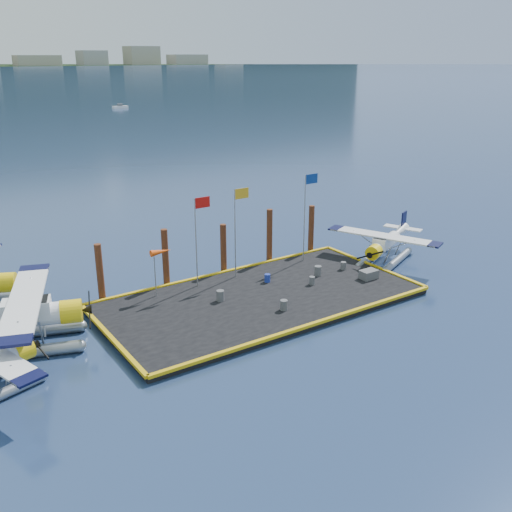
{
  "coord_description": "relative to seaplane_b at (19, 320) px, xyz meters",
  "views": [
    {
      "loc": [
        -18.96,
        -27.68,
        14.98
      ],
      "look_at": [
        1.0,
        2.0,
        2.35
      ],
      "focal_mm": 40.0,
      "sensor_mm": 36.0,
      "label": 1
    }
  ],
  "objects": [
    {
      "name": "dock",
      "position": [
        14.1,
        -2.18,
        -1.46
      ],
      "size": [
        20.0,
        10.0,
        0.4
      ],
      "primitive_type": "cube",
      "color": "black",
      "rests_on": "ground"
    },
    {
      "name": "drum_1",
      "position": [
        18.12,
        -2.46,
        -0.98
      ],
      "size": [
        0.39,
        0.39,
        0.55
      ],
      "primitive_type": "cylinder",
      "color": "#4F4F53",
      "rests_on": "dock"
    },
    {
      "name": "drum_5",
      "position": [
        15.88,
        -0.41,
        -0.98
      ],
      "size": [
        0.4,
        0.4,
        0.56
      ],
      "primitive_type": "cylinder",
      "color": "navy",
      "rests_on": "dock"
    },
    {
      "name": "piling_2",
      "position": [
        14.6,
        3.22,
        0.24
      ],
      "size": [
        0.44,
        0.44,
        3.8
      ],
      "primitive_type": "cylinder",
      "color": "#402112",
      "rests_on": "ground"
    },
    {
      "name": "seaplane_d",
      "position": [
        26.02,
        -1.34,
        -0.33
      ],
      "size": [
        7.93,
        8.33,
        3.05
      ],
      "rotation": [
        0.0,
        0.0,
        1.99
      ],
      "color": "gray",
      "rests_on": "ground"
    },
    {
      "name": "drum_2",
      "position": [
        19.52,
        -1.38,
        -0.92
      ],
      "size": [
        0.49,
        0.49,
        0.68
      ],
      "primitive_type": "cylinder",
      "color": "#4F4F53",
      "rests_on": "dock"
    },
    {
      "name": "piling_1",
      "position": [
        10.1,
        3.22,
        0.44
      ],
      "size": [
        0.44,
        0.44,
        4.2
      ],
      "primitive_type": "cylinder",
      "color": "#402112",
      "rests_on": "ground"
    },
    {
      "name": "piling_3",
      "position": [
        18.6,
        3.22,
        0.49
      ],
      "size": [
        0.44,
        0.44,
        4.3
      ],
      "primitive_type": "cylinder",
      "color": "#402112",
      "rests_on": "ground"
    },
    {
      "name": "windsock",
      "position": [
        9.08,
        1.62,
        1.57
      ],
      "size": [
        1.4,
        0.44,
        3.12
      ],
      "color": "#919399",
      "rests_on": "dock"
    },
    {
      "name": "flagpole_red",
      "position": [
        11.81,
        1.62,
        2.74
      ],
      "size": [
        1.14,
        0.08,
        6.0
      ],
      "color": "#919399",
      "rests_on": "dock"
    },
    {
      "name": "piling_0",
      "position": [
        5.6,
        3.22,
        0.34
      ],
      "size": [
        0.44,
        0.44,
        4.0
      ],
      "primitive_type": "cylinder",
      "color": "#402112",
      "rests_on": "ground"
    },
    {
      "name": "drum_4",
      "position": [
        21.8,
        -1.49,
        -0.98
      ],
      "size": [
        0.4,
        0.4,
        0.56
      ],
      "primitive_type": "cylinder",
      "color": "#4F4F53",
      "rests_on": "dock"
    },
    {
      "name": "flagpole_yellow",
      "position": [
        14.81,
        1.62,
        2.85
      ],
      "size": [
        1.14,
        0.08,
        6.2
      ],
      "color": "#919399",
      "rests_on": "dock"
    },
    {
      "name": "drum_0",
      "position": [
        11.61,
        -1.35,
        -0.91
      ],
      "size": [
        0.49,
        0.49,
        0.69
      ],
      "primitive_type": "cylinder",
      "color": "#4F4F53",
      "rests_on": "dock"
    },
    {
      "name": "ground",
      "position": [
        14.1,
        -2.18,
        -1.66
      ],
      "size": [
        4000.0,
        4000.0,
        0.0
      ],
      "primitive_type": "plane",
      "color": "navy",
      "rests_on": "ground"
    },
    {
      "name": "flagpole_blue",
      "position": [
        20.8,
        1.62,
        3.03
      ],
      "size": [
        1.14,
        0.08,
        6.5
      ],
      "color": "#919399",
      "rests_on": "dock"
    },
    {
      "name": "seaplane_b",
      "position": [
        0.0,
        0.0,
        0.0
      ],
      "size": [
        9.94,
        10.59,
        3.81
      ],
      "rotation": [
        0.0,
        0.0,
        -1.91
      ],
      "color": "gray",
      "rests_on": "ground"
    },
    {
      "name": "piling_4",
      "position": [
        22.6,
        3.22,
        0.34
      ],
      "size": [
        0.44,
        0.44,
        4.0
      ],
      "primitive_type": "cylinder",
      "color": "#402112",
      "rests_on": "ground"
    },
    {
      "name": "crate",
      "position": [
        22.06,
        -3.79,
        -0.96
      ],
      "size": [
        1.21,
        0.8,
        0.6
      ],
      "primitive_type": "cube",
      "color": "#4F4F53",
      "rests_on": "dock"
    },
    {
      "name": "drum_3",
      "position": [
        14.11,
        -4.68,
        -0.94
      ],
      "size": [
        0.45,
        0.45,
        0.63
      ],
      "primitive_type": "cylinder",
      "color": "#4F4F53",
      "rests_on": "dock"
    },
    {
      "name": "dock_bumpers",
      "position": [
        14.1,
        -2.18,
        -1.17
      ],
      "size": [
        20.25,
        10.25,
        0.18
      ],
      "primitive_type": null,
      "color": "gold",
      "rests_on": "dock"
    }
  ]
}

